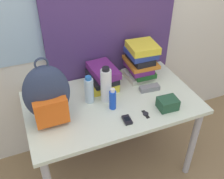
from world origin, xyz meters
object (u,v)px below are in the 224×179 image
book_stack_left (103,77)px  camera_pouch (168,104)px  book_stack_center (140,61)px  cell_phone (127,120)px  sunglasses_case (149,88)px  water_bottle (89,90)px  wristwatch (146,114)px  backpack (47,95)px  sports_bottle (106,85)px  sunscreen_bottle (113,99)px

book_stack_left → camera_pouch: book_stack_left is taller
book_stack_center → book_stack_left: bearing=-179.2°
cell_phone → sunglasses_case: sunglasses_case is taller
water_bottle → cell_phone: 0.34m
book_stack_left → wristwatch: 0.45m
backpack → camera_pouch: size_ratio=3.30×
backpack → camera_pouch: 0.79m
wristwatch → cell_phone: bearing=-176.5°
sports_bottle → sunglasses_case: 0.36m
book_stack_center → cell_phone: book_stack_center is taller
cell_phone → backpack: bearing=154.5°
book_stack_center → sports_bottle: 0.39m
sunglasses_case → cell_phone: bearing=-140.5°
book_stack_left → sunscreen_bottle: size_ratio=1.77×
water_bottle → camera_pouch: size_ratio=1.54×
backpack → wristwatch: bearing=-19.2°
water_bottle → sunglasses_case: size_ratio=1.35×
camera_pouch → water_bottle: bearing=150.1°
book_stack_left → book_stack_center: size_ratio=0.98×
book_stack_center → cell_phone: 0.55m
sunscreen_bottle → water_bottle: bearing=133.4°
book_stack_center → camera_pouch: bearing=-89.8°
book_stack_left → sports_bottle: bearing=-102.6°
backpack → sunglasses_case: backpack is taller
cell_phone → sunglasses_case: bearing=39.5°
camera_pouch → wristwatch: camera_pouch is taller
book_stack_left → sunscreen_bottle: (-0.03, -0.28, -0.00)m
book_stack_left → sports_bottle: 0.18m
water_bottle → sunscreen_bottle: size_ratio=1.29×
book_stack_left → wristwatch: bearing=-70.7°
sports_bottle → water_bottle: bearing=166.8°
water_bottle → book_stack_left: bearing=43.6°
sunscreen_bottle → camera_pouch: bearing=-22.0°
wristwatch → sports_bottle: bearing=126.8°
backpack → book_stack_center: backpack is taller
cell_phone → book_stack_center: bearing=54.8°
sunscreen_bottle → camera_pouch: 0.37m
book_stack_left → camera_pouch: size_ratio=2.10×
sunscreen_bottle → wristwatch: size_ratio=2.00×
cell_phone → sunglasses_case: 0.38m
book_stack_left → cell_phone: size_ratio=3.30×
sports_bottle → sunglasses_case: (0.34, -0.01, -0.11)m
wristwatch → sunscreen_bottle: bearing=140.7°
backpack → sunglasses_case: (0.74, 0.03, -0.17)m
sunscreen_bottle → sunglasses_case: (0.33, 0.09, -0.06)m
book_stack_left → cell_phone: 0.43m
backpack → camera_pouch: bearing=-14.8°
backpack → sports_bottle: backpack is taller
water_bottle → sunglasses_case: bearing=-5.2°
book_stack_left → sports_bottle: (-0.04, -0.17, 0.05)m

